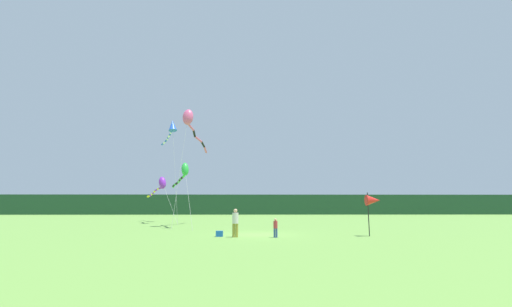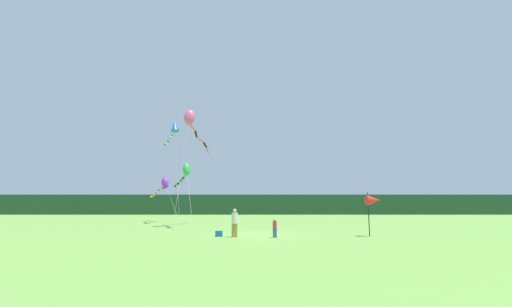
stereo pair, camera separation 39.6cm
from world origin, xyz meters
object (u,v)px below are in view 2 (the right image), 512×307
Objects in this scene: person_adult at (234,221)px; person_child at (274,227)px; kite_rainbow at (190,121)px; kite_blue at (173,128)px; kite_purple at (163,184)px; cooler_box at (218,234)px; banner_flag_pole at (372,201)px; kite_green at (183,173)px.

person_adult reaches higher than person_child.
kite_rainbow reaches higher than person_adult.
kite_blue is (-7.65, 14.40, 9.32)m from person_adult.
kite_purple is 7.41m from kite_blue.
cooler_box is at bearing -67.52° from kite_rainbow.
kite_rainbow is at bearing 146.01° from banner_flag_pole.
kite_blue is at bearing 139.83° from banner_flag_pole.
banner_flag_pole is at bearing -33.99° from kite_rainbow.
kite_blue reaches higher than person_adult.
cooler_box is at bearing 169.11° from person_child.
banner_flag_pole is at bearing 3.10° from person_adult.
kite_purple is (-12.08, 18.65, 3.74)m from person_child.
kite_rainbow is at bearing 82.29° from kite_green.
kite_purple is at bearing 118.65° from kite_rainbow.
kite_rainbow reaches higher than person_child.
person_child is 0.10× the size of kite_blue.
kite_green reaches higher than person_child.
banner_flag_pole is at bearing 6.22° from person_child.
kite_purple is (-9.61, 18.43, 3.41)m from person_adult.
person_adult reaches higher than cooler_box.
kite_rainbow is 0.98× the size of kite_blue.
person_child is at bearing -173.78° from banner_flag_pole.
person_child is 3.58m from cooler_box.
kite_blue is (-2.63, 6.06, 5.52)m from kite_green.
person_child is 12.10m from kite_green.
kite_blue is (-16.49, 13.92, 8.04)m from banner_flag_pole.
kite_blue is (-6.64, 13.95, 10.11)m from cooler_box.
kite_rainbow is 1.66× the size of kite_green.
person_child is 20.23m from kite_blue.
person_adult is at bearing -63.50° from kite_rainbow.
person_adult is 10.45m from kite_green.
person_adult is 0.16× the size of kite_blue.
cooler_box is 13.90m from kite_rainbow.
person_adult is 0.30× the size of kite_purple.
person_child is at bearing -10.89° from cooler_box.
kite_green reaches higher than banner_flag_pole.
person_child is 0.20× the size of kite_purple.
cooler_box is (-1.01, 0.46, -0.79)m from person_adult.
kite_blue is (-10.12, 14.62, 9.64)m from person_child.
kite_green is 0.59× the size of kite_blue.
kite_purple is at bearing 135.78° from banner_flag_pole.
person_child is 0.42× the size of banner_flag_pole.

